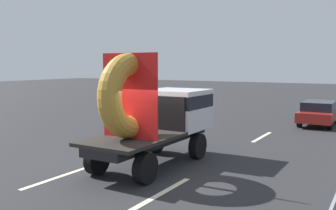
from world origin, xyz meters
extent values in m
plane|color=#28282B|center=(0.00, 0.00, 0.00)|extent=(120.00, 120.00, 0.00)
cylinder|color=black|center=(-0.78, 2.36, 0.43)|extent=(0.28, 0.86, 0.86)
cylinder|color=black|center=(0.92, 2.36, 0.43)|extent=(0.28, 0.86, 0.86)
cylinder|color=black|center=(-0.78, -0.81, 0.43)|extent=(0.28, 0.86, 0.86)
cylinder|color=black|center=(0.92, -0.81, 0.43)|extent=(0.28, 0.86, 0.86)
cube|color=black|center=(0.07, 0.80, 0.86)|extent=(1.30, 5.09, 0.25)
cube|color=silver|center=(0.07, 2.36, 1.66)|extent=(2.00, 1.99, 1.35)
cube|color=black|center=(0.07, 2.31, 1.96)|extent=(2.02, 1.89, 0.44)
cube|color=black|center=(0.07, -0.19, 1.03)|extent=(2.00, 3.10, 0.10)
cube|color=black|center=(0.07, 1.31, 1.63)|extent=(1.80, 0.08, 1.10)
torus|color=#B7842D|center=(0.07, -0.34, 2.30)|extent=(0.65, 2.44, 2.44)
cube|color=red|center=(0.07, -0.34, 2.30)|extent=(1.90, 0.03, 2.44)
cylinder|color=black|center=(2.58, 13.34, 0.30)|extent=(0.20, 0.60, 0.60)
cylinder|color=black|center=(4.03, 13.34, 0.30)|extent=(0.20, 0.60, 0.60)
cylinder|color=black|center=(2.58, 10.83, 0.30)|extent=(0.20, 0.60, 0.60)
cylinder|color=black|center=(4.03, 10.83, 0.30)|extent=(0.20, 0.60, 0.60)
cube|color=maroon|center=(3.30, 12.09, 0.55)|extent=(1.68, 3.91, 0.51)
cube|color=black|center=(3.30, 11.99, 1.04)|extent=(1.51, 2.19, 0.47)
cube|color=beige|center=(-1.55, -1.62, 0.00)|extent=(0.16, 2.55, 0.01)
cube|color=beige|center=(-1.55, 6.61, 0.00)|extent=(0.16, 2.00, 0.01)
cube|color=beige|center=(1.69, -1.34, 0.00)|extent=(0.16, 2.99, 0.01)
cube|color=beige|center=(1.69, 7.26, 0.00)|extent=(0.16, 2.65, 0.01)
camera|label=1|loc=(6.39, -8.81, 3.17)|focal=39.60mm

